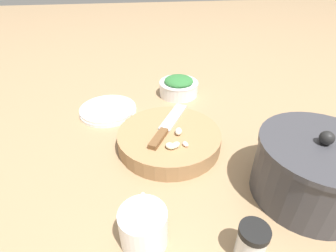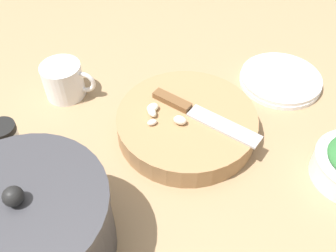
{
  "view_description": "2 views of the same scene",
  "coord_description": "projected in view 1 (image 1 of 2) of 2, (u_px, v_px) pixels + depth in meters",
  "views": [
    {
      "loc": [
        0.54,
        -0.11,
        0.45
      ],
      "look_at": [
        -0.03,
        -0.03,
        0.07
      ],
      "focal_mm": 28.0,
      "sensor_mm": 36.0,
      "label": 1
    },
    {
      "loc": [
        -0.05,
        0.5,
        0.57
      ],
      "look_at": [
        0.0,
        0.01,
        0.04
      ],
      "focal_mm": 40.0,
      "sensor_mm": 36.0,
      "label": 2
    }
  ],
  "objects": [
    {
      "name": "ground_plane",
      "position": [
        179.0,
        152.0,
        0.71
      ],
      "size": [
        5.0,
        5.0,
        0.0
      ],
      "primitive_type": "plane",
      "color": "#997A56"
    },
    {
      "name": "cutting_board",
      "position": [
        169.0,
        139.0,
        0.72
      ],
      "size": [
        0.28,
        0.28,
        0.05
      ],
      "color": "#9E754C",
      "rests_on": "ground_plane"
    },
    {
      "name": "chef_knife",
      "position": [
        167.0,
        126.0,
        0.72
      ],
      "size": [
        0.22,
        0.14,
        0.01
      ],
      "rotation": [
        0.0,
        0.0,
        1.05
      ],
      "color": "brown",
      "rests_on": "cutting_board"
    },
    {
      "name": "garlic_cloves",
      "position": [
        176.0,
        140.0,
        0.66
      ],
      "size": [
        0.09,
        0.06,
        0.02
      ],
      "color": "silver",
      "rests_on": "cutting_board"
    },
    {
      "name": "herb_bowl",
      "position": [
        179.0,
        86.0,
        0.97
      ],
      "size": [
        0.14,
        0.14,
        0.07
      ],
      "color": "white",
      "rests_on": "ground_plane"
    },
    {
      "name": "spice_jar",
      "position": [
        251.0,
        243.0,
        0.45
      ],
      "size": [
        0.05,
        0.05,
        0.08
      ],
      "color": "silver",
      "rests_on": "ground_plane"
    },
    {
      "name": "coffee_mug",
      "position": [
        144.0,
        227.0,
        0.47
      ],
      "size": [
        0.12,
        0.09,
        0.08
      ],
      "color": "white",
      "rests_on": "ground_plane"
    },
    {
      "name": "plate_stack",
      "position": [
        108.0,
        110.0,
        0.87
      ],
      "size": [
        0.19,
        0.19,
        0.02
      ],
      "color": "white",
      "rests_on": "ground_plane"
    },
    {
      "name": "stock_pot",
      "position": [
        314.0,
        170.0,
        0.55
      ],
      "size": [
        0.25,
        0.25,
        0.17
      ],
      "color": "#38383D",
      "rests_on": "ground_plane"
    }
  ]
}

